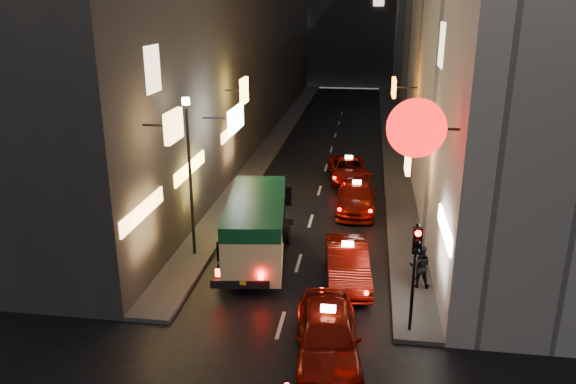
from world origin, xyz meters
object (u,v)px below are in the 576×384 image
at_px(minibus, 256,222).
at_px(lamp_post, 190,167).
at_px(traffic_light, 416,256).
at_px(taxi_near, 328,331).

distance_m(minibus, lamp_post, 3.30).
bearing_deg(minibus, lamp_post, 179.81).
relative_size(traffic_light, lamp_post, 0.56).
height_order(taxi_near, lamp_post, lamp_post).
bearing_deg(taxi_near, lamp_post, 133.81).
bearing_deg(traffic_light, lamp_post, 151.09).
xyz_separation_m(minibus, traffic_light, (5.65, -4.52, 1.05)).
bearing_deg(lamp_post, taxi_near, -46.19).
bearing_deg(minibus, traffic_light, -38.65).
distance_m(taxi_near, lamp_post, 8.83).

